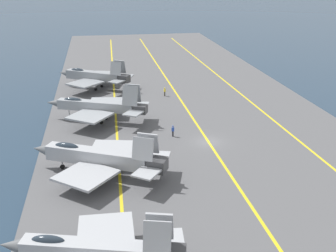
{
  "coord_description": "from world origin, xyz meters",
  "views": [
    {
      "loc": [
        -54.19,
        15.1,
        24.11
      ],
      "look_at": [
        0.82,
        5.78,
        2.9
      ],
      "focal_mm": 45.0,
      "sensor_mm": 36.0,
      "label": 1
    }
  ],
  "objects": [
    {
      "name": "parked_jet_nearest",
      "position": [
        -25.92,
        16.14,
        2.9
      ],
      "size": [
        12.78,
        15.29,
        6.02
      ],
      "color": "#A8AAAF",
      "rests_on": "carrier_deck"
    },
    {
      "name": "deck_stripe_foul_line",
      "position": [
        0.0,
        -13.03,
        0.4
      ],
      "size": [
        187.09,
        4.14,
        0.01
      ],
      "primitive_type": "cube",
      "rotation": [
        0.0,
        0.0,
        0.02
      ],
      "color": "yellow",
      "rests_on": "carrier_deck"
    },
    {
      "name": "deck_stripe_centerline",
      "position": [
        0.0,
        0.0,
        0.4
      ],
      "size": [
        187.12,
        0.36,
        0.01
      ],
      "primitive_type": "cube",
      "color": "yellow",
      "rests_on": "carrier_deck"
    },
    {
      "name": "crew_blue_vest",
      "position": [
        2.88,
        4.7,
        1.35
      ],
      "size": [
        0.35,
        0.43,
        1.74
      ],
      "color": "#232328",
      "rests_on": "carrier_deck"
    },
    {
      "name": "parked_jet_third",
      "position": [
        11.2,
        15.39,
        3.04
      ],
      "size": [
        13.29,
        16.99,
        6.51
      ],
      "color": "#93999E",
      "rests_on": "carrier_deck"
    },
    {
      "name": "parked_jet_fourth",
      "position": [
        31.37,
        15.9,
        3.04
      ],
      "size": [
        13.8,
        15.78,
        6.22
      ],
      "color": "gray",
      "rests_on": "carrier_deck"
    },
    {
      "name": "crew_yellow_vest",
      "position": [
        23.69,
        2.56,
        1.35
      ],
      "size": [
        0.43,
        0.33,
        1.73
      ],
      "color": "#383328",
      "rests_on": "carrier_deck"
    },
    {
      "name": "parked_jet_second",
      "position": [
        -7.71,
        15.58,
        2.7
      ],
      "size": [
        13.95,
        17.19,
        5.82
      ],
      "color": "#A8AAAF",
      "rests_on": "carrier_deck"
    },
    {
      "name": "carrier_deck",
      "position": [
        0.0,
        0.0,
        0.2
      ],
      "size": [
        207.92,
        47.4,
        0.4
      ],
      "primitive_type": "cube",
      "color": "#565659",
      "rests_on": "ground"
    },
    {
      "name": "ground_plane",
      "position": [
        0.0,
        0.0,
        0.0
      ],
      "size": [
        2000.0,
        2000.0,
        0.0
      ],
      "primitive_type": "plane",
      "color": "#23384C"
    },
    {
      "name": "deck_stripe_edge_line",
      "position": [
        0.0,
        13.03,
        0.4
      ],
      "size": [
        187.05,
        6.04,
        0.01
      ],
      "primitive_type": "cube",
      "rotation": [
        0.0,
        0.0,
        -0.03
      ],
      "color": "yellow",
      "rests_on": "carrier_deck"
    }
  ]
}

